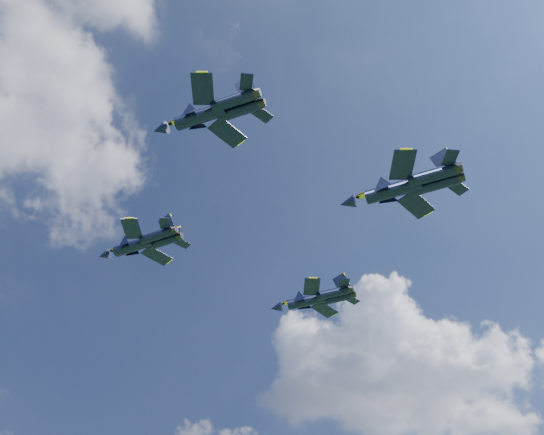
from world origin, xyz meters
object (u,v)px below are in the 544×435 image
at_px(jet_right, 304,301).
at_px(jet_slot, 389,191).
at_px(jet_left, 197,117).
at_px(jet_lead, 131,246).

distance_m(jet_right, jet_slot, 28.74).
bearing_deg(jet_left, jet_lead, 48.05).
bearing_deg(jet_lead, jet_left, -128.87).
height_order(jet_lead, jet_left, jet_left).
xyz_separation_m(jet_left, jet_right, (34.44, 19.60, -1.68)).
bearing_deg(jet_slot, jet_lead, 91.61).
xyz_separation_m(jet_left, jet_slot, (25.56, -7.71, -2.91)).
distance_m(jet_left, jet_right, 39.66).
bearing_deg(jet_right, jet_left, 179.53).
relative_size(jet_lead, jet_left, 0.98).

